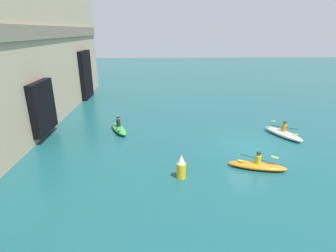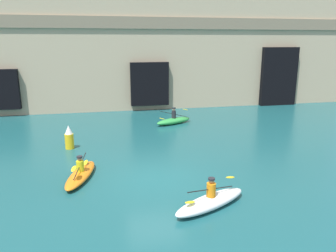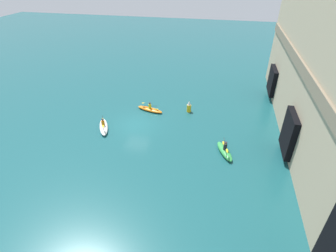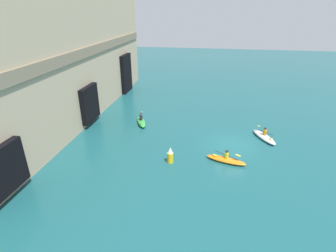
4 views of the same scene
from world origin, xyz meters
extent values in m
plane|color=#195156|center=(0.00, 0.00, 0.00)|extent=(120.00, 120.00, 0.00)
cube|color=tan|center=(2.02, 18.35, 8.41)|extent=(37.43, 7.64, 16.82)
cube|color=#7C6E59|center=(2.02, 14.48, 7.20)|extent=(36.68, 0.24, 0.94)
cube|color=black|center=(-9.94, 14.38, 2.13)|extent=(3.39, 0.70, 3.11)
cube|color=black|center=(2.05, 14.38, 2.26)|extent=(3.21, 0.70, 3.61)
cube|color=black|center=(14.00, 14.38, 2.62)|extent=(3.41, 0.70, 5.23)
ellipsoid|color=green|center=(2.98, 9.22, 0.22)|extent=(2.95, 1.88, 0.44)
cylinder|color=#232328|center=(2.98, 9.22, 0.70)|extent=(0.31, 0.31, 0.52)
sphere|color=tan|center=(2.98, 9.22, 1.07)|extent=(0.23, 0.23, 0.23)
cylinder|color=#232328|center=(2.98, 9.22, 1.16)|extent=(0.28, 0.28, 0.06)
cylinder|color=black|center=(2.98, 9.22, 0.72)|extent=(2.02, 0.39, 0.62)
ellipsoid|color=yellow|center=(3.87, 9.38, 0.98)|extent=(0.46, 0.25, 0.17)
ellipsoid|color=yellow|center=(2.09, 9.06, 0.46)|extent=(0.46, 0.25, 0.17)
ellipsoid|color=white|center=(1.52, -2.95, 0.22)|extent=(3.25, 2.15, 0.44)
cylinder|color=orange|center=(1.52, -2.95, 0.69)|extent=(0.33, 0.33, 0.50)
sphere|color=#9E704C|center=(1.52, -2.95, 1.03)|extent=(0.19, 0.19, 0.19)
cylinder|color=#232328|center=(1.52, -2.95, 1.11)|extent=(0.24, 0.24, 0.06)
cylinder|color=black|center=(1.52, -2.95, 0.71)|extent=(2.02, 1.02, 0.45)
ellipsoid|color=yellow|center=(2.42, -2.51, 0.90)|extent=(0.48, 0.36, 0.13)
ellipsoid|color=yellow|center=(0.63, -3.39, 0.53)|extent=(0.48, 0.36, 0.13)
ellipsoid|color=orange|center=(-3.13, 0.64, 0.18)|extent=(1.63, 3.25, 0.36)
cylinder|color=gold|center=(-3.13, 0.64, 0.58)|extent=(0.32, 0.32, 0.45)
sphere|color=#9E704C|center=(-3.13, 0.64, 0.91)|extent=(0.21, 0.21, 0.21)
cylinder|color=#232328|center=(-3.13, 0.64, 1.00)|extent=(0.26, 0.26, 0.06)
cylinder|color=black|center=(-3.13, 0.64, 0.61)|extent=(0.48, 1.94, 0.49)
ellipsoid|color=yellow|center=(-3.32, -0.21, 0.81)|extent=(0.27, 0.47, 0.15)
ellipsoid|color=yellow|center=(-2.93, 1.49, 0.41)|extent=(0.27, 0.47, 0.15)
cylinder|color=yellow|center=(-3.91, 4.99, 0.42)|extent=(0.48, 0.48, 0.84)
cone|color=white|center=(-3.91, 4.99, 1.09)|extent=(0.41, 0.41, 0.49)
camera|label=1|loc=(-15.96, 6.13, 7.35)|focal=28.00mm
camera|label=2|loc=(-2.17, -13.00, 5.78)|focal=35.00mm
camera|label=3|loc=(22.04, 8.26, 14.53)|focal=28.00mm
camera|label=4|loc=(-21.38, 2.15, 11.21)|focal=28.00mm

